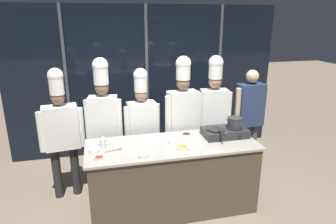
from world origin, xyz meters
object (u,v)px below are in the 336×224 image
(prep_bowl_rice, at_px, (94,150))
(chef_apprentice, at_px, (214,109))
(prep_bowl_soy_glaze, at_px, (186,135))
(prep_bowl_chicken, at_px, (174,140))
(portable_stove, at_px, (225,132))
(chef_line, at_px, (142,121))
(squeeze_bottle_clear, at_px, (103,143))
(chef_head, at_px, (61,128))
(prep_bowl_mushrooms, at_px, (104,143))
(person_guest, at_px, (249,112))
(prep_bowl_bell_pepper, at_px, (99,158))
(stock_pot, at_px, (235,122))
(chef_pastry, at_px, (183,112))
(chef_sous, at_px, (104,115))
(prep_bowl_carrots, at_px, (183,147))
(frying_pan, at_px, (216,127))
(serving_spoon_slotted, at_px, (117,150))
(prep_bowl_garlic, at_px, (143,155))

(prep_bowl_rice, relative_size, chef_apprentice, 0.07)
(prep_bowl_soy_glaze, height_order, prep_bowl_chicken, prep_bowl_chicken)
(portable_stove, distance_m, chef_line, 1.19)
(squeeze_bottle_clear, distance_m, chef_head, 0.80)
(prep_bowl_mushrooms, height_order, person_guest, person_guest)
(prep_bowl_chicken, relative_size, prep_bowl_bell_pepper, 1.33)
(prep_bowl_chicken, xyz_separation_m, prep_bowl_bell_pepper, (-0.95, -0.27, -0.01))
(stock_pot, bearing_deg, prep_bowl_bell_pepper, -169.82)
(chef_line, bearing_deg, chef_pastry, 170.14)
(chef_head, height_order, chef_line, chef_head)
(prep_bowl_bell_pepper, bearing_deg, chef_sous, 84.32)
(chef_head, bearing_deg, prep_bowl_carrots, 143.62)
(chef_apprentice, height_order, person_guest, chef_apprentice)
(frying_pan, bearing_deg, prep_bowl_soy_glaze, 162.96)
(portable_stove, bearing_deg, chef_pastry, 129.23)
(stock_pot, bearing_deg, serving_spoon_slotted, -175.69)
(stock_pot, bearing_deg, prep_bowl_garlic, -163.92)
(stock_pot, height_order, prep_bowl_rice, stock_pot)
(prep_bowl_mushrooms, height_order, prep_bowl_carrots, prep_bowl_mushrooms)
(stock_pot, xyz_separation_m, prep_bowl_chicken, (-0.87, -0.06, -0.16))
(chef_line, bearing_deg, frying_pan, 140.66)
(prep_bowl_garlic, distance_m, chef_apprentice, 1.57)
(stock_pot, height_order, prep_bowl_soy_glaze, stock_pot)
(prep_bowl_rice, relative_size, prep_bowl_bell_pepper, 1.10)
(prep_bowl_mushrooms, xyz_separation_m, chef_sous, (0.02, 0.50, 0.20))
(frying_pan, distance_m, stock_pot, 0.28)
(prep_bowl_mushrooms, bearing_deg, chef_sous, 87.21)
(prep_bowl_rice, height_order, chef_sous, chef_sous)
(chef_head, bearing_deg, serving_spoon_slotted, 128.68)
(prep_bowl_soy_glaze, xyz_separation_m, prep_bowl_carrots, (-0.16, -0.38, -0.00))
(prep_bowl_bell_pepper, height_order, serving_spoon_slotted, prep_bowl_bell_pepper)
(squeeze_bottle_clear, bearing_deg, prep_bowl_chicken, -0.89)
(chef_sous, relative_size, person_guest, 1.15)
(prep_bowl_bell_pepper, height_order, chef_sous, chef_sous)
(stock_pot, bearing_deg, portable_stove, -179.92)
(prep_bowl_garlic, bearing_deg, prep_bowl_mushrooms, 132.94)
(chef_sous, distance_m, chef_pastry, 1.15)
(chef_head, bearing_deg, prep_bowl_mushrooms, 132.66)
(prep_bowl_bell_pepper, bearing_deg, portable_stove, 10.98)
(prep_bowl_mushrooms, bearing_deg, prep_bowl_garlic, -47.06)
(prep_bowl_mushrooms, height_order, chef_apprentice, chef_apprentice)
(frying_pan, height_order, serving_spoon_slotted, frying_pan)
(prep_bowl_carrots, relative_size, chef_sous, 0.08)
(prep_bowl_carrots, relative_size, chef_line, 0.08)
(portable_stove, height_order, prep_bowl_rice, portable_stove)
(squeeze_bottle_clear, distance_m, prep_bowl_mushrooms, 0.14)
(chef_head, distance_m, chef_sous, 0.59)
(chef_apprentice, bearing_deg, stock_pot, 102.18)
(squeeze_bottle_clear, xyz_separation_m, person_guest, (2.30, 0.64, 0.03))
(stock_pot, xyz_separation_m, chef_line, (-1.18, 0.57, -0.08))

